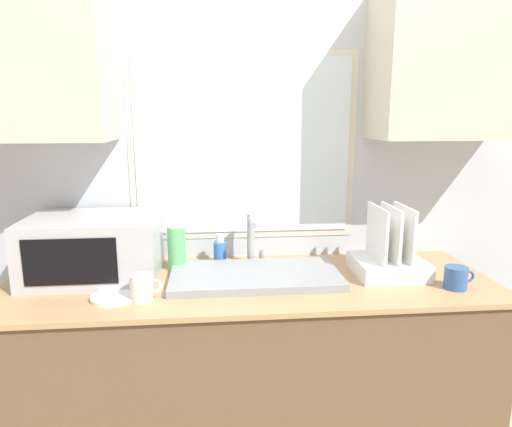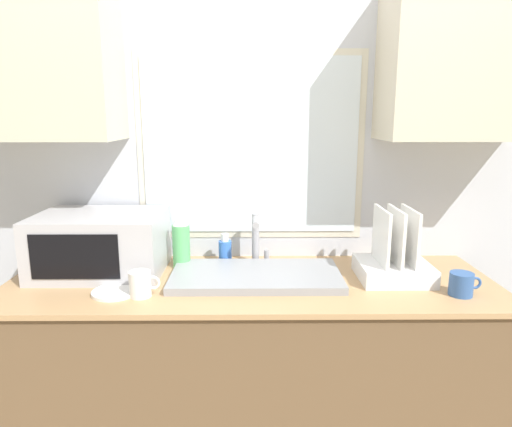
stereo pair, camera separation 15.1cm
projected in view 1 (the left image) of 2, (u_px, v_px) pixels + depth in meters
countertop at (250, 380)px, 1.93m from camera, size 1.95×0.66×0.90m
wall_back at (244, 150)px, 2.03m from camera, size 6.00×0.38×2.60m
sink_basin at (255, 276)px, 1.84m from camera, size 0.68×0.36×0.03m
faucet at (252, 236)px, 2.00m from camera, size 0.08×0.16×0.22m
microwave at (94, 247)px, 1.85m from camera, size 0.52×0.38×0.25m
dish_rack at (389, 258)px, 1.88m from camera, size 0.28×0.26×0.29m
spray_bottle at (176, 242)px, 1.94m from camera, size 0.08×0.08×0.25m
soap_bottle at (220, 251)px, 2.03m from camera, size 0.06×0.06×0.14m
mug_near_sink at (142, 288)px, 1.62m from camera, size 0.11×0.08×0.10m
mug_by_rack at (456, 278)px, 1.74m from camera, size 0.12×0.09×0.09m
small_plate at (114, 297)px, 1.65m from camera, size 0.17×0.17×0.01m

